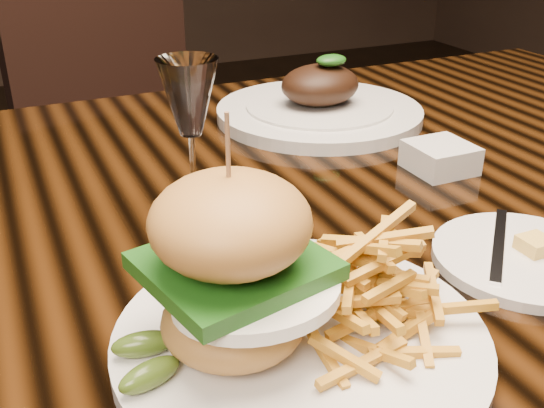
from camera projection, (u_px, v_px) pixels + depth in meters
name	position (u px, v px, depth m)	size (l,w,h in m)	color
dining_table	(264.00, 255.00, 0.74)	(1.60, 0.90, 0.75)	black
burger_plate	(297.00, 292.00, 0.45)	(0.28, 0.28, 0.19)	silver
side_saucer	(524.00, 257.00, 0.58)	(0.16, 0.16, 0.02)	silver
ramekin	(440.00, 157.00, 0.77)	(0.07, 0.07, 0.03)	silver
wine_glass	(189.00, 104.00, 0.62)	(0.06, 0.06, 0.16)	white
far_dish	(319.00, 107.00, 0.94)	(0.30, 0.30, 0.10)	silver
chair_far	(128.00, 129.00, 1.54)	(0.56, 0.56, 0.95)	black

